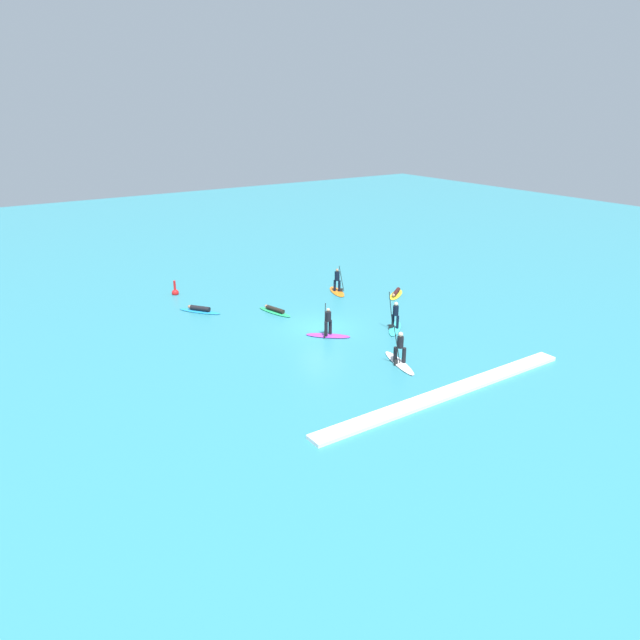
# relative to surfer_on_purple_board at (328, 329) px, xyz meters

# --- Properties ---
(ground_plane) EXTENTS (120.00, 120.00, 0.00)m
(ground_plane) POSITION_rel_surfer_on_purple_board_xyz_m (0.41, 1.44, -0.46)
(ground_plane) COLOR teal
(ground_plane) RESTS_ON ground
(surfer_on_purple_board) EXTENTS (2.39, 2.31, 2.09)m
(surfer_on_purple_board) POSITION_rel_surfer_on_purple_board_xyz_m (0.00, 0.00, 0.00)
(surfer_on_purple_board) COLOR purple
(surfer_on_purple_board) RESTS_ON ground_plane
(surfer_on_yellow_board) EXTENTS (2.49, 2.10, 0.37)m
(surfer_on_yellow_board) POSITION_rel_surfer_on_purple_board_xyz_m (8.52, 3.77, -0.33)
(surfer_on_yellow_board) COLOR yellow
(surfer_on_yellow_board) RESTS_ON ground_plane
(surfer_on_white_board) EXTENTS (1.45, 3.26, 2.34)m
(surfer_on_white_board) POSITION_rel_surfer_on_purple_board_xyz_m (0.87, -5.29, 0.01)
(surfer_on_white_board) COLOR white
(surfer_on_white_board) RESTS_ON ground_plane
(surfer_on_green_board) EXTENTS (1.25, 2.89, 0.39)m
(surfer_on_green_board) POSITION_rel_surfer_on_purple_board_xyz_m (-0.50, 5.37, -0.33)
(surfer_on_green_board) COLOR #23B266
(surfer_on_green_board) RESTS_ON ground_plane
(surfer_on_teal_board) EXTENTS (2.36, 2.23, 2.38)m
(surfer_on_teal_board) POSITION_rel_surfer_on_purple_board_xyz_m (4.03, -1.29, 0.01)
(surfer_on_teal_board) COLOR #33C6CC
(surfer_on_teal_board) RESTS_ON ground_plane
(surfer_on_blue_board) EXTENTS (2.30, 2.85, 0.41)m
(surfer_on_blue_board) POSITION_rel_surfer_on_purple_board_xyz_m (-4.49, 8.29, -0.32)
(surfer_on_blue_board) COLOR #1E8CD1
(surfer_on_blue_board) RESTS_ON ground_plane
(surfer_on_orange_board) EXTENTS (1.55, 2.69, 2.02)m
(surfer_on_orange_board) POSITION_rel_surfer_on_purple_board_xyz_m (5.47, 6.70, 0.01)
(surfer_on_orange_board) COLOR orange
(surfer_on_orange_board) RESTS_ON ground_plane
(marker_buoy) EXTENTS (0.50, 0.50, 1.14)m
(marker_buoy) POSITION_rel_surfer_on_purple_board_xyz_m (-4.42, 12.75, -0.27)
(marker_buoy) COLOR red
(marker_buoy) RESTS_ON ground_plane
(wave_crest) EXTENTS (15.23, 0.90, 0.18)m
(wave_crest) POSITION_rel_surfer_on_purple_board_xyz_m (0.41, -9.21, -0.37)
(wave_crest) COLOR white
(wave_crest) RESTS_ON ground_plane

